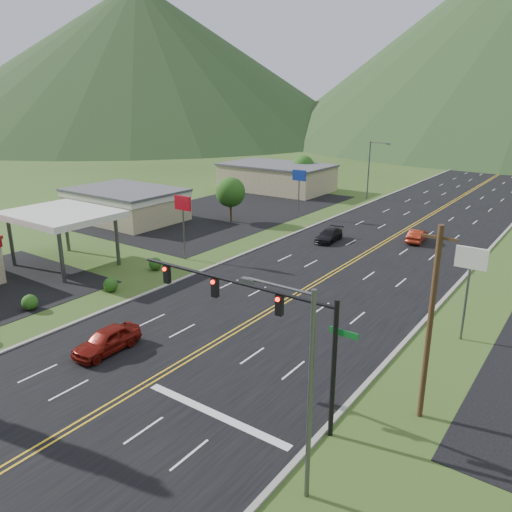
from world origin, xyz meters
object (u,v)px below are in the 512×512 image
Objects in this scene: traffic_signal at (262,313)px; gas_canopy at (61,216)px; streetlight_west at (371,166)px; car_dark_mid at (329,236)px; streetlight_east at (303,382)px; car_red_near at (107,341)px; car_red_far at (417,236)px.

traffic_signal is 1.31× the size of gas_canopy.
streetlight_west is 27.07m from car_dark_mid.
streetlight_east is at bearing -68.61° from car_dark_mid.
car_red_near is at bearing -175.50° from traffic_signal.
streetlight_west is 1.93× the size of car_dark_mid.
streetlight_east is 1.96× the size of car_red_near.
streetlight_west is at bearing 77.87° from gas_canopy.
gas_canopy is at bearing 160.12° from streetlight_east.
car_dark_mid is at bearing 89.68° from car_red_near.
traffic_signal reaches higher than car_red_near.
traffic_signal reaches higher than gas_canopy.
car_dark_mid is 1.08× the size of car_red_far.
car_dark_mid is at bearing 52.86° from gas_canopy.
streetlight_east is at bearing -12.12° from car_red_near.
streetlight_east is 1.00× the size of streetlight_west.
car_red_far is at bearing 76.98° from car_red_near.
car_red_far is (-3.64, 35.57, -4.62)m from traffic_signal.
car_dark_mid is at bearing 115.76° from streetlight_east.
streetlight_east is 64.21m from streetlight_west.
gas_canopy is 2.15× the size of car_dark_mid.
streetlight_west is 0.90× the size of gas_canopy.
car_dark_mid is (-11.76, 30.09, -4.65)m from traffic_signal.
traffic_signal reaches higher than car_red_far.
car_red_near is (-16.01, 3.11, -4.40)m from streetlight_east.
traffic_signal is 1.46× the size of streetlight_west.
gas_canopy is 28.02m from car_dark_mid.
traffic_signal is 58.88m from streetlight_west.
streetlight_west is (-18.16, 56.00, -0.15)m from traffic_signal.
streetlight_east and streetlight_west have the same top height.
streetlight_east is 38.12m from car_dark_mid.
streetlight_west is 2.10× the size of car_red_far.
car_dark_mid is (-0.45, 30.98, -0.11)m from car_red_near.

